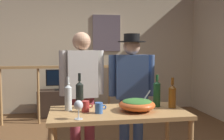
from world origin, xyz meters
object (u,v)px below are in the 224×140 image
Objects in this scene: tv_console at (60,103)px; flat_screen_tv at (59,78)px; stair_railing at (85,85)px; person_standing_right at (131,85)px; serving_table at (118,120)px; person_standing_left at (82,86)px; wine_bottle_green at (157,93)px; mug_blue at (99,108)px; wine_glass at (78,106)px; salad_bowl at (137,104)px; mug_red at (86,106)px; wine_bottle_dark at (80,94)px; framed_picture at (107,33)px; wine_bottle_clear at (68,97)px; wine_bottle_amber at (172,96)px.

flat_screen_tv is (-0.00, -0.03, 0.53)m from tv_console.
person_standing_right is at bearing -75.01° from stair_railing.
serving_table is 0.84× the size of person_standing_left.
wine_bottle_green is 0.68m from mug_blue.
tv_console is at bearing -60.52° from person_standing_right.
wine_glass is 1.52× the size of mug_blue.
salad_bowl is at bearing 5.29° from mug_blue.
mug_red is (-0.77, -0.11, -0.09)m from wine_bottle_green.
salad_bowl is at bearing -21.57° from wine_bottle_dark.
wine_bottle_dark is at bearing 44.15° from person_standing_right.
wine_glass is at bearing -85.50° from flat_screen_tv.
wine_bottle_green reaches higher than tv_console.
person_standing_right is (0.72, 0.96, 0.03)m from wine_glass.
wine_bottle_dark is (-0.56, 0.22, 0.08)m from salad_bowl.
framed_picture is 2.83m from person_standing_left.
framed_picture is at bearing 77.88° from mug_red.
stair_railing is 2.32m from wine_bottle_dark.
mug_blue is (0.46, -3.08, 0.05)m from flat_screen_tv.
mug_red is (0.17, -0.08, -0.08)m from wine_bottle_clear.
flat_screen_tv is at bearing 105.52° from salad_bowl.
salad_bowl is 0.63m from wine_glass.
serving_table is 0.48m from wine_bottle_dark.
wine_bottle_clear is 0.65m from person_standing_left.
stair_railing is at bearing -47.81° from tv_console.
mug_blue is 0.94m from person_standing_right.
wine_bottle_clear reaches higher than tv_console.
framed_picture is 3.48m from salad_bowl.
flat_screen_tv is 0.40× the size of serving_table.
flat_screen_tv is at bearing 133.86° from stair_railing.
wine_bottle_amber reaches higher than flat_screen_tv.
flat_screen_tv is at bearing -90.00° from tv_console.
wine_glass is at bearing -159.68° from salad_bowl.
mug_blue is 0.07× the size of person_standing_right.
person_standing_right is at bearing 66.23° from serving_table.
wine_bottle_green is at bearing 147.62° from wine_bottle_amber.
wine_bottle_amber is (1.07, -0.06, -0.01)m from wine_bottle_clear.
person_standing_left is at bearing -81.50° from flat_screen_tv.
stair_railing is 2.75m from wine_glass.
wine_glass is at bearing -75.77° from wine_bottle_clear.
tv_console is 2.64× the size of wine_bottle_green.
person_standing_right is at bearing 37.66° from wine_bottle_clear.
serving_table is at bearing -86.35° from stair_railing.
person_standing_left is (-0.90, 0.68, 0.02)m from wine_bottle_amber.
wine_glass is 0.35m from wine_bottle_clear.
wine_bottle_amber reaches higher than salad_bowl.
mug_red reaches higher than mug_blue.
wine_bottle_amber is at bearing -67.55° from tv_console.
stair_railing is 2.54× the size of serving_table.
wine_bottle_amber is 0.20× the size of person_standing_left.
wine_bottle_green reaches higher than wine_bottle_clear.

